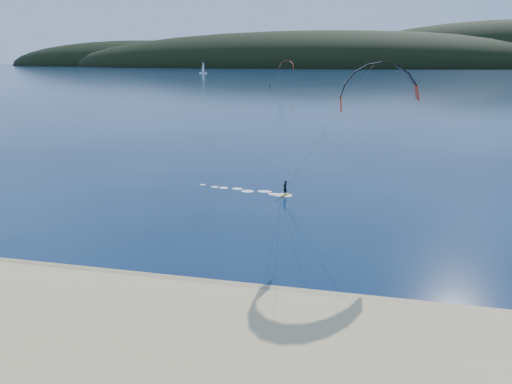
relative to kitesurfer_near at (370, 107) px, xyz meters
The scene contains 6 objects.
ground 24.66m from the kitesurfer_near, 119.36° to the right, with size 1800.00×1800.00×0.00m, color #071939.
wet_sand 21.24m from the kitesurfer_near, 126.15° to the right, with size 220.00×2.50×0.10m.
headland 725.86m from the kitesurfer_near, 90.82° to the left, with size 1200.00×310.00×140.00m.
kitesurfer_near is the anchor object (origin of this frame).
kitesurfer_far 176.81m from the kitesurfer_near, 100.37° to the left, with size 12.58×6.56×12.67m.
sailboat 397.86m from the kitesurfer_near, 110.41° to the left, with size 8.01×4.95×11.15m.
Camera 1 is at (9.32, -19.46, 14.14)m, focal length 31.07 mm.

